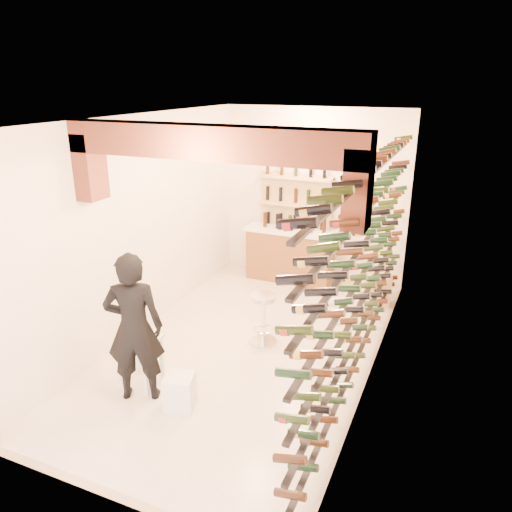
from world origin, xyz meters
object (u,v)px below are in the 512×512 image
at_px(wine_rack, 361,261).
at_px(crate_lower, 374,295).
at_px(white_stool, 180,391).
at_px(back_counter, 290,253).
at_px(chrome_barstool, 263,315).
at_px(tasting_table, 140,347).
at_px(person, 134,328).

relative_size(wine_rack, crate_lower, 11.66).
bearing_deg(crate_lower, white_stool, -112.69).
relative_size(back_counter, crate_lower, 3.48).
bearing_deg(chrome_barstool, tasting_table, -122.41).
height_order(wine_rack, crate_lower, wine_rack).
height_order(tasting_table, crate_lower, tasting_table).
distance_m(wine_rack, person, 2.83).
distance_m(back_counter, person, 4.26).
xyz_separation_m(wine_rack, tasting_table, (-2.38, -1.36, -1.01)).
distance_m(back_counter, tasting_table, 4.04).
height_order(white_stool, crate_lower, white_stool).
xyz_separation_m(back_counter, tasting_table, (-0.55, -4.01, 0.01)).
height_order(white_stool, person, person).
distance_m(back_counter, chrome_barstool, 2.47).
bearing_deg(back_counter, wine_rack, -55.34).
relative_size(chrome_barstool, crate_lower, 1.54).
relative_size(white_stool, chrome_barstool, 0.55).
relative_size(wine_rack, white_stool, 13.76).
bearing_deg(white_stool, wine_rack, 42.55).
bearing_deg(white_stool, crate_lower, 67.31).
distance_m(wine_rack, chrome_barstool, 1.78).
xyz_separation_m(person, crate_lower, (2.14, 3.77, -0.78)).
relative_size(wine_rack, back_counter, 3.35).
bearing_deg(tasting_table, wine_rack, 28.29).
bearing_deg(wine_rack, back_counter, 124.66).
bearing_deg(back_counter, chrome_barstool, -79.47).
relative_size(tasting_table, person, 0.43).
bearing_deg(white_stool, person, -179.33).
bearing_deg(wine_rack, white_stool, -137.45).
height_order(tasting_table, person, person).
xyz_separation_m(wine_rack, crate_lower, (-0.13, 2.20, -1.40)).
bearing_deg(crate_lower, person, -119.56).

